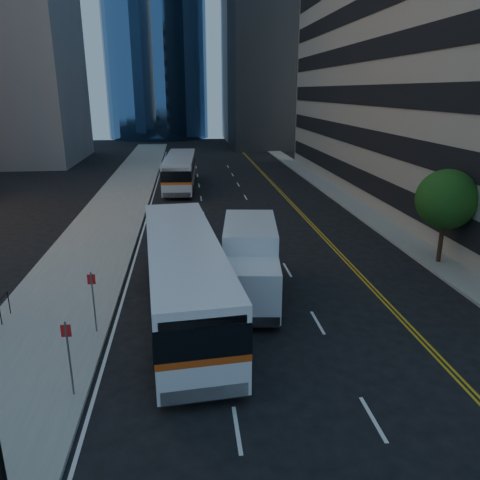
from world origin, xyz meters
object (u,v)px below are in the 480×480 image
Objects in this scene: bus_front at (184,275)px; bus_rear at (180,171)px; street_tree at (446,199)px; box_truck at (250,261)px.

bus_front reaches higher than bus_rear.
bus_rear is at bearing 121.86° from street_tree.
box_truck reaches higher than bus_rear.
street_tree reaches higher than bus_front.
street_tree is 0.39× the size of bus_front.
box_truck is (-10.95, -3.12, -1.88)m from street_tree.
bus_front is 27.71m from bus_rear.
street_tree reaches higher than bus_rear.
bus_front is 1.08× the size of bus_rear.
bus_front is at bearing -161.53° from street_tree.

